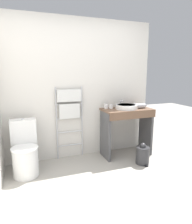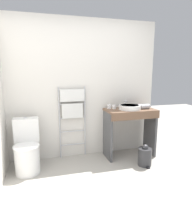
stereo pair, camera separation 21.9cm
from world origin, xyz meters
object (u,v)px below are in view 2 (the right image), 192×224
at_px(cup_near_edge, 114,107).
at_px(hair_dryer, 145,106).
at_px(cup_near_wall, 109,106).
at_px(towel_radiator, 72,108).
at_px(trash_bin, 145,156).
at_px(toilet, 27,150).
at_px(sink_basin, 130,107).

height_order(cup_near_edge, hair_dryer, hair_dryer).
bearing_deg(cup_near_edge, cup_near_wall, 156.50).
relative_size(towel_radiator, hair_dryer, 5.81).
distance_m(hair_dryer, trash_bin, 0.88).
distance_m(towel_radiator, trash_bin, 1.46).
relative_size(hair_dryer, trash_bin, 0.60).
bearing_deg(trash_bin, cup_near_wall, 125.16).
height_order(cup_near_wall, hair_dryer, hair_dryer).
bearing_deg(toilet, towel_radiator, 22.49).
height_order(sink_basin, cup_near_edge, sink_basin).
height_order(sink_basin, cup_near_wall, cup_near_wall).
xyz_separation_m(cup_near_edge, trash_bin, (0.34, -0.56, -0.75)).
height_order(towel_radiator, hair_dryer, towel_radiator).
bearing_deg(cup_near_edge, towel_radiator, 171.94).
bearing_deg(cup_near_edge, trash_bin, -58.87).
height_order(sink_basin, hair_dryer, hair_dryer).
xyz_separation_m(towel_radiator, hair_dryer, (1.26, -0.25, 0.01)).
height_order(sink_basin, trash_bin, sink_basin).
distance_m(toilet, cup_near_edge, 1.62).
bearing_deg(toilet, hair_dryer, 1.98).
xyz_separation_m(toilet, cup_near_wall, (1.42, 0.25, 0.56)).
xyz_separation_m(cup_near_wall, cup_near_edge, (0.08, -0.04, -0.00)).
relative_size(toilet, towel_radiator, 0.64).
height_order(toilet, hair_dryer, hair_dryer).
xyz_separation_m(towel_radiator, trash_bin, (1.07, -0.66, -0.74)).
xyz_separation_m(toilet, towel_radiator, (0.77, 0.32, 0.55)).
height_order(cup_near_edge, trash_bin, cup_near_edge).
relative_size(towel_radiator, trash_bin, 3.51).
bearing_deg(towel_radiator, hair_dryer, -11.10).
distance_m(sink_basin, cup_near_edge, 0.28).
relative_size(sink_basin, trash_bin, 1.09).
relative_size(sink_basin, hair_dryer, 1.80).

